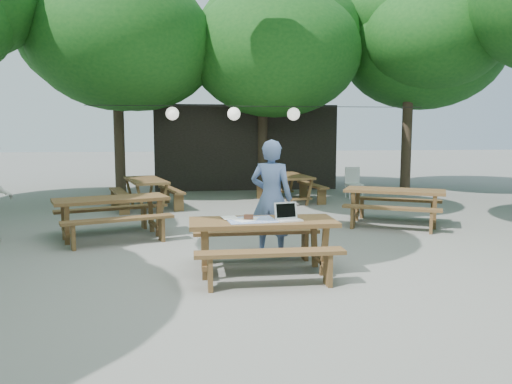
{
  "coord_description": "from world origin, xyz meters",
  "views": [
    {
      "loc": [
        -1.35,
        -7.22,
        1.97
      ],
      "look_at": [
        -0.38,
        0.14,
        1.05
      ],
      "focal_mm": 35.0,
      "sensor_mm": 36.0,
      "label": 1
    }
  ],
  "objects_px": {
    "picnic_table_nw": "(112,217)",
    "plastic_chair": "(354,189)",
    "woman": "(271,198)",
    "main_picnic_table": "(263,246)"
  },
  "relations": [
    {
      "from": "picnic_table_nw",
      "to": "plastic_chair",
      "type": "distance_m",
      "value": 7.73
    },
    {
      "from": "woman",
      "to": "plastic_chair",
      "type": "bearing_deg",
      "value": -94.22
    },
    {
      "from": "woman",
      "to": "plastic_chair",
      "type": "xyz_separation_m",
      "value": [
        3.47,
        6.28,
        -0.66
      ]
    },
    {
      "from": "plastic_chair",
      "to": "main_picnic_table",
      "type": "bearing_deg",
      "value": -116.92
    },
    {
      "from": "main_picnic_table",
      "to": "plastic_chair",
      "type": "xyz_separation_m",
      "value": [
        3.75,
        7.27,
        -0.13
      ]
    },
    {
      "from": "woman",
      "to": "plastic_chair",
      "type": "relative_size",
      "value": 2.03
    },
    {
      "from": "main_picnic_table",
      "to": "plastic_chair",
      "type": "relative_size",
      "value": 2.22
    },
    {
      "from": "main_picnic_table",
      "to": "picnic_table_nw",
      "type": "xyz_separation_m",
      "value": [
        -2.42,
        2.62,
        0.0
      ]
    },
    {
      "from": "main_picnic_table",
      "to": "picnic_table_nw",
      "type": "bearing_deg",
      "value": 132.77
    },
    {
      "from": "woman",
      "to": "picnic_table_nw",
      "type": "bearing_deg",
      "value": -6.48
    }
  ]
}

